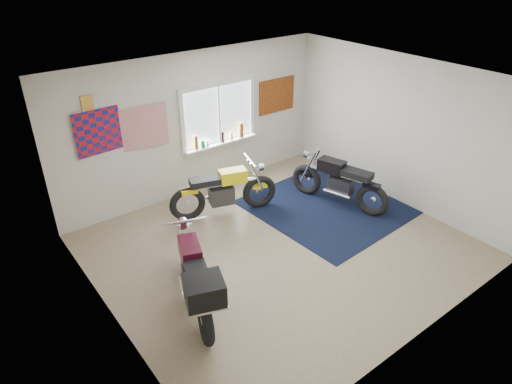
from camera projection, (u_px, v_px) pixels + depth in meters
ground at (280, 247)px, 7.40m from camera, size 5.50×5.50×0.00m
room_shell at (283, 155)px, 6.60m from camera, size 5.50×5.50×5.50m
navy_rug at (327, 206)px, 8.52m from camera, size 2.63×2.73×0.01m
window_assembly at (219, 119)px, 8.71m from camera, size 1.66×0.17×1.26m
oil_bottles at (220, 137)px, 8.83m from camera, size 1.12×0.09×0.30m
flag_display at (87, 103)px, 7.06m from camera, size 1.60×0.10×1.17m
triumph_poster at (277, 95)px, 9.41m from camera, size 0.90×0.03×0.70m
yellow_triumph at (224, 192)px, 8.11m from camera, size 1.93×0.79×1.00m
black_chrome_bike at (339, 183)px, 8.40m from camera, size 0.77×1.93×1.01m
maroon_tourer at (196, 279)px, 5.88m from camera, size 1.02×1.98×1.03m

